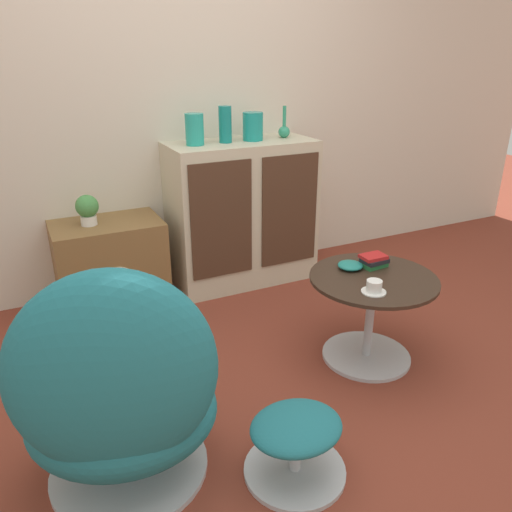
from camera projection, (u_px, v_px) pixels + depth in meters
The scene contains 15 objects.
ground_plane at pixel (300, 406), 2.29m from camera, with size 12.00×12.00×0.00m, color brown.
wall_back at pixel (174, 87), 3.15m from camera, with size 6.40×0.06×2.60m.
sideboard at pixel (242, 213), 3.39m from camera, with size 0.97×0.45×0.97m.
tv_console at pixel (111, 264), 3.12m from camera, with size 0.65×0.43×0.55m.
egg_chair at pixel (119, 396), 1.74m from camera, with size 0.84×0.80×0.91m.
ottoman at pixel (296, 438), 1.87m from camera, with size 0.39×0.39×0.26m.
coffee_table at pixel (371, 309), 2.54m from camera, with size 0.64×0.64×0.47m.
vase_leftmost at pixel (195, 129), 3.05m from camera, with size 0.11×0.11×0.19m.
vase_inner_left at pixel (225, 124), 3.13m from camera, with size 0.08×0.08×0.22m.
vase_inner_right at pixel (253, 126), 3.21m from camera, with size 0.13×0.13×0.18m.
vase_rightmost at pixel (284, 130), 3.32m from camera, with size 0.08×0.08×0.21m.
potted_plant at pixel (87, 209), 2.94m from camera, with size 0.13×0.13×0.18m.
teacup at pixel (374, 288), 2.31m from camera, with size 0.12×0.12×0.06m.
book_stack at pixel (374, 261), 2.58m from camera, with size 0.14×0.11×0.06m.
bowl at pixel (350, 265), 2.56m from camera, with size 0.13×0.13×0.04m.
Camera 1 is at (-1.00, -1.57, 1.51)m, focal length 35.00 mm.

